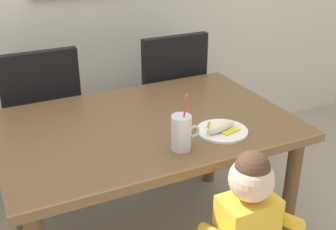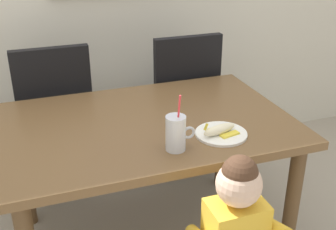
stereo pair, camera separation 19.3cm
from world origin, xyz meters
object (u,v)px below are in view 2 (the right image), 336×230
peeled_banana (220,130)px  dining_chair_right (181,96)px  dining_table (148,139)px  toddler_standing (235,228)px  dining_chair_left (55,111)px  milk_cup (176,135)px  snack_plate (221,134)px

peeled_banana → dining_chair_right: bearing=79.8°
dining_table → toddler_standing: bearing=-75.9°
toddler_standing → dining_chair_left: bearing=112.5°
milk_cup → snack_plate: (0.23, 0.05, -0.06)m
dining_chair_left → toddler_standing: size_ratio=1.15×
milk_cup → snack_plate: milk_cup is taller
dining_chair_left → milk_cup: milk_cup is taller
dining_table → dining_chair_left: (-0.38, 0.66, -0.08)m
dining_chair_right → snack_plate: bearing=80.5°
dining_table → toddler_standing: (0.16, -0.62, -0.10)m
toddler_standing → dining_chair_right: bearing=78.4°
toddler_standing → peeled_banana: toddler_standing is taller
peeled_banana → toddler_standing: bearing=-105.2°
dining_chair_left → snack_plate: 1.13m
dining_table → peeled_banana: peeled_banana is taller
dining_chair_left → dining_chair_right: bearing=178.1°
toddler_standing → snack_plate: size_ratio=3.64×
dining_chair_left → snack_plate: bearing=125.3°
dining_table → milk_cup: bearing=-83.4°
milk_cup → peeled_banana: bearing=11.6°
dining_table → toddler_standing: toddler_standing is taller
milk_cup → toddler_standing: bearing=-69.4°
toddler_standing → snack_plate: toddler_standing is taller
dining_table → milk_cup: (0.03, -0.30, 0.16)m
dining_chair_left → peeled_banana: bearing=124.7°
dining_chair_right → milk_cup: size_ratio=3.82×
toddler_standing → snack_plate: (0.11, 0.38, 0.20)m
milk_cup → snack_plate: 0.25m
dining_chair_left → milk_cup: 1.07m
dining_table → snack_plate: (0.27, -0.24, 0.10)m
dining_chair_left → milk_cup: bearing=113.2°
snack_plate → dining_chair_left: bearing=125.3°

